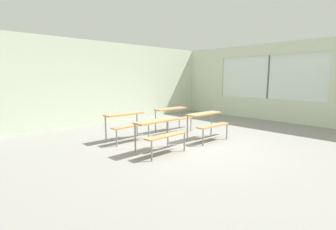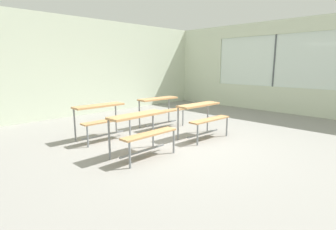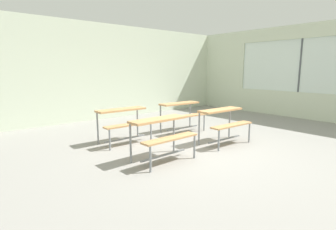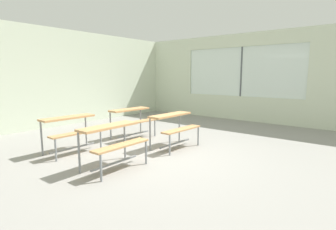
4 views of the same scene
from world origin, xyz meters
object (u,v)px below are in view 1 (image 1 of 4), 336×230
desk_bench_r1c1 (173,114)px  desk_bench_r0c0 (160,129)px  desk_bench_r0c1 (207,120)px  desk_bench_r1c0 (127,120)px

desk_bench_r1c1 → desk_bench_r0c0: bearing=-139.1°
desk_bench_r0c0 → desk_bench_r0c1: (1.68, -0.02, 0.00)m
desk_bench_r1c1 → desk_bench_r1c0: bearing=-178.8°
desk_bench_r1c0 → desk_bench_r1c1: bearing=-0.6°
desk_bench_r0c1 → desk_bench_r1c1: same height
desk_bench_r0c0 → desk_bench_r1c0: size_ratio=1.00×
desk_bench_r1c0 → desk_bench_r1c1: same height
desk_bench_r0c0 → desk_bench_r0c1: same height
desk_bench_r0c0 → desk_bench_r0c1: size_ratio=0.99×
desk_bench_r0c1 → desk_bench_r0c0: bearing=-178.8°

